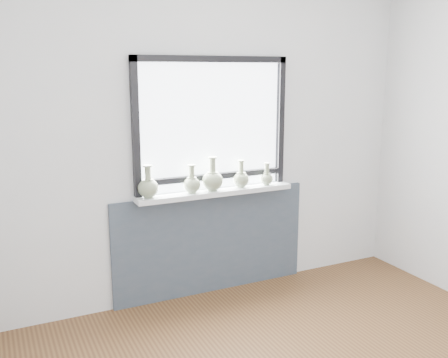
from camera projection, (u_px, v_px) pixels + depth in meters
name	position (u px, v px, depth m)	size (l,w,h in m)	color
back_wall	(210.00, 139.00, 4.01)	(3.60, 0.02, 2.60)	silver
apron_panel	(212.00, 242.00, 4.17)	(1.70, 0.03, 0.86)	#404957
windowsill	(215.00, 192.00, 4.01)	(1.32, 0.18, 0.04)	silver
window	(212.00, 122.00, 3.95)	(1.30, 0.06, 1.05)	black
vase_a	(148.00, 187.00, 3.75)	(0.16, 0.16, 0.25)	gray
vase_b	(192.00, 183.00, 3.90)	(0.14, 0.14, 0.22)	gray
vase_c	(213.00, 179.00, 3.97)	(0.17, 0.17, 0.27)	gray
vase_d	(241.00, 178.00, 4.09)	(0.13, 0.13, 0.23)	gray
vase_e	(267.00, 178.00, 4.17)	(0.11, 0.11, 0.19)	gray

